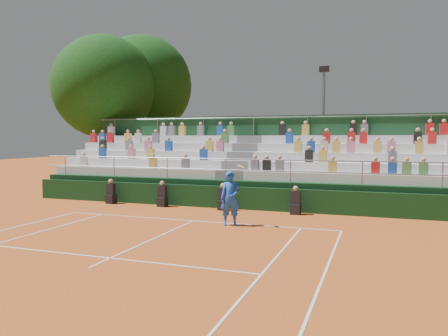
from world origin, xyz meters
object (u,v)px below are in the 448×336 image
(tree_west, at_px, (104,87))
(tree_east, at_px, (142,85))
(tennis_player, at_px, (230,198))
(floodlight_mast, at_px, (323,117))

(tree_west, bearing_deg, tree_east, 75.67)
(tennis_player, relative_size, tree_west, 0.22)
(tree_west, distance_m, tree_east, 3.72)
(tennis_player, xyz_separation_m, tree_west, (-12.89, 11.00, 5.66))
(tree_east, xyz_separation_m, floodlight_mast, (13.74, -1.87, -2.69))
(tree_east, distance_m, floodlight_mast, 14.13)
(tree_west, bearing_deg, tennis_player, -40.47)
(tennis_player, relative_size, floodlight_mast, 0.29)
(tennis_player, height_order, tree_west, tree_west)
(tree_west, xyz_separation_m, tree_east, (0.91, 3.57, 0.47))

